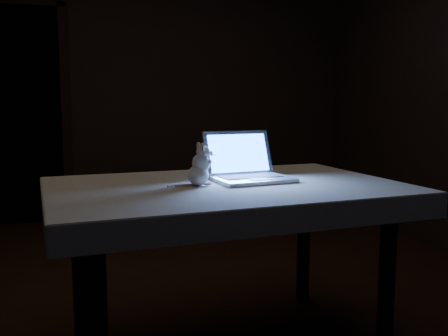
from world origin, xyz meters
name	(u,v)px	position (x,y,z in m)	size (l,w,h in m)	color
floor	(173,316)	(0.00, 0.00, 0.00)	(5.00, 5.00, 0.00)	black
back_wall	(129,88)	(0.00, 2.50, 1.30)	(4.50, 0.04, 2.60)	black
doorway	(11,113)	(-1.10, 2.50, 1.06)	(1.06, 0.36, 2.13)	black
table	(225,268)	(0.18, -0.42, 0.39)	(1.46, 0.94, 0.78)	black
tablecloth	(208,196)	(0.10, -0.42, 0.74)	(1.57, 1.05, 0.10)	beige
laptop	(253,156)	(0.32, -0.38, 0.91)	(0.35, 0.31, 0.24)	silver
plush_mouse	(198,164)	(0.05, -0.43, 0.89)	(0.14, 0.14, 0.19)	white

